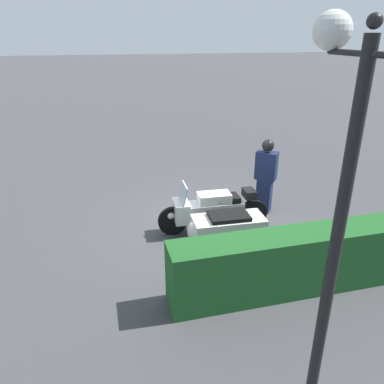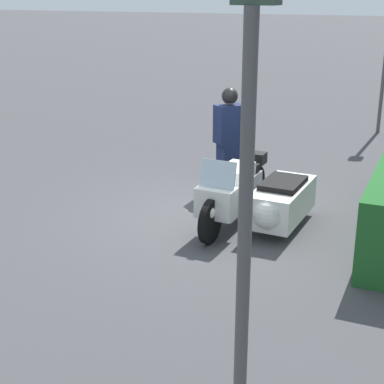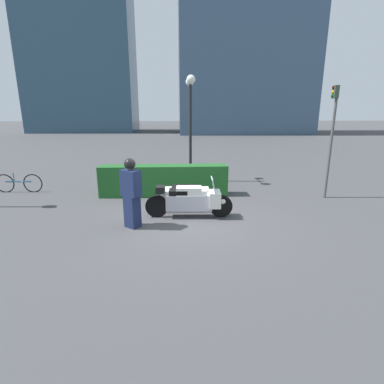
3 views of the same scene
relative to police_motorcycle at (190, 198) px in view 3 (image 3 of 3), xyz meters
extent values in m
plane|color=#424244|center=(-0.10, -0.63, -0.46)|extent=(160.00, 160.00, 0.00)
cylinder|color=black|center=(0.87, -0.44, -0.14)|extent=(0.65, 0.13, 0.65)
cylinder|color=black|center=(-0.97, -0.35, -0.14)|extent=(0.65, 0.13, 0.65)
cylinder|color=black|center=(-0.19, 0.33, -0.21)|extent=(0.51, 0.12, 0.51)
cube|color=#B7B7BC|center=(-0.05, -0.40, -0.01)|extent=(1.32, 0.47, 0.45)
cube|color=silver|center=(-0.05, -0.40, 0.31)|extent=(0.73, 0.43, 0.24)
cube|color=black|center=(-0.34, -0.38, 0.29)|extent=(0.54, 0.42, 0.12)
cube|color=silver|center=(0.68, -0.43, 0.08)|extent=(0.35, 0.57, 0.44)
cube|color=silver|center=(0.63, -0.43, 0.49)|extent=(0.14, 0.54, 0.40)
sphere|color=white|center=(0.92, -0.44, 0.01)|extent=(0.18, 0.18, 0.18)
cube|color=silver|center=(-0.13, 0.33, -0.06)|extent=(1.49, 0.71, 0.50)
sphere|color=silver|center=(0.49, 0.30, -0.04)|extent=(0.48, 0.47, 0.47)
cube|color=black|center=(-0.13, 0.33, 0.23)|extent=(0.83, 0.59, 0.09)
cube|color=black|center=(-0.85, -0.36, 0.36)|extent=(0.26, 0.38, 0.18)
cube|color=#192347|center=(-1.56, -1.06, -0.04)|extent=(0.46, 0.45, 0.85)
cube|color=#192347|center=(-1.56, -1.06, 0.72)|extent=(0.58, 0.55, 0.67)
sphere|color=tan|center=(-1.56, -1.06, 1.18)|extent=(0.23, 0.23, 0.23)
sphere|color=black|center=(-1.56, -1.06, 1.22)|extent=(0.29, 0.29, 0.29)
cube|color=#1E5623|center=(-0.85, 1.96, 0.08)|extent=(4.54, 0.66, 1.09)
cylinder|color=black|center=(0.21, 4.11, 1.58)|extent=(0.12, 0.12, 4.09)
cylinder|color=black|center=(0.21, 4.11, 3.48)|extent=(0.05, 1.04, 0.05)
sphere|color=white|center=(0.21, 4.63, 3.65)|extent=(0.34, 0.34, 0.34)
sphere|color=white|center=(0.21, 3.59, 3.65)|extent=(0.34, 0.34, 0.34)
sphere|color=black|center=(0.21, 4.11, 3.71)|extent=(0.12, 0.12, 0.12)
cylinder|color=#4C4C4C|center=(4.83, 1.35, 1.21)|extent=(0.09, 0.09, 3.35)
cube|color=#334738|center=(4.77, 1.36, 3.08)|extent=(0.16, 0.27, 0.40)
sphere|color=#410707|center=(4.70, 1.37, 3.21)|extent=(0.11, 0.11, 0.11)
sphere|color=orange|center=(4.70, 1.37, 3.08)|extent=(0.11, 0.11, 0.11)
sphere|color=#07350F|center=(4.70, 1.37, 2.95)|extent=(0.11, 0.11, 0.11)
torus|color=black|center=(-5.77, 2.64, -0.13)|extent=(0.71, 0.06, 0.71)
torus|color=black|center=(-6.80, 2.68, -0.13)|extent=(0.71, 0.06, 0.71)
cylinder|color=#2D668C|center=(-6.28, 2.66, -0.06)|extent=(0.94, 0.08, 0.05)
cylinder|color=#2D668C|center=(-6.44, 2.66, 0.11)|extent=(0.04, 0.04, 0.34)
cube|color=#3D5670|center=(8.61, 32.77, 13.17)|extent=(16.99, 9.09, 27.26)
cube|color=#2D4C60|center=(-13.23, 36.60, 15.63)|extent=(14.16, 8.10, 32.18)
camera|label=1|loc=(2.27, 6.70, 3.62)|focal=35.00mm
camera|label=2|loc=(8.06, 2.40, 2.96)|focal=55.00mm
camera|label=3|loc=(-0.40, -8.53, 2.51)|focal=28.00mm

